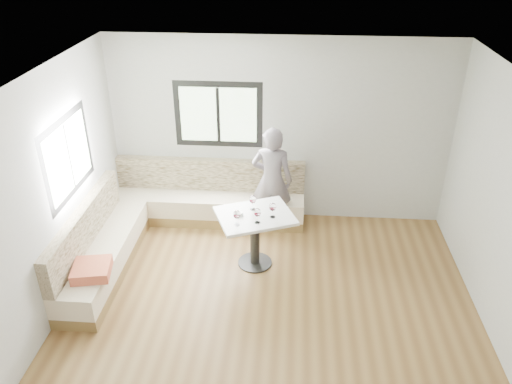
% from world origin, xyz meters
% --- Properties ---
extents(room, '(5.01, 5.01, 2.81)m').
position_xyz_m(room, '(-0.08, 0.08, 1.41)').
color(room, brown).
rests_on(room, ground).
extents(banquette, '(2.90, 2.80, 0.95)m').
position_xyz_m(banquette, '(-1.59, 1.62, 0.33)').
color(banquette, brown).
rests_on(banquette, ground).
extents(table, '(1.16, 1.05, 0.78)m').
position_xyz_m(table, '(-0.26, 1.16, 0.59)').
color(table, black).
rests_on(table, ground).
extents(person, '(0.64, 0.45, 1.64)m').
position_xyz_m(person, '(-0.08, 2.06, 0.82)').
color(person, slate).
rests_on(person, ground).
extents(olive_ramekin, '(0.11, 0.11, 0.04)m').
position_xyz_m(olive_ramekin, '(-0.46, 1.14, 0.81)').
color(olive_ramekin, white).
rests_on(olive_ramekin, table).
extents(wine_glass_a, '(0.09, 0.09, 0.21)m').
position_xyz_m(wine_glass_a, '(-0.46, 0.90, 0.93)').
color(wine_glass_a, white).
rests_on(wine_glass_a, table).
extents(wine_glass_b, '(0.09, 0.09, 0.21)m').
position_xyz_m(wine_glass_b, '(-0.21, 0.96, 0.93)').
color(wine_glass_b, white).
rests_on(wine_glass_b, table).
extents(wine_glass_c, '(0.09, 0.09, 0.21)m').
position_xyz_m(wine_glass_c, '(-0.03, 1.12, 0.93)').
color(wine_glass_c, white).
rests_on(wine_glass_c, table).
extents(wine_glass_d, '(0.09, 0.09, 0.21)m').
position_xyz_m(wine_glass_d, '(-0.30, 1.29, 0.93)').
color(wine_glass_d, white).
rests_on(wine_glass_d, table).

